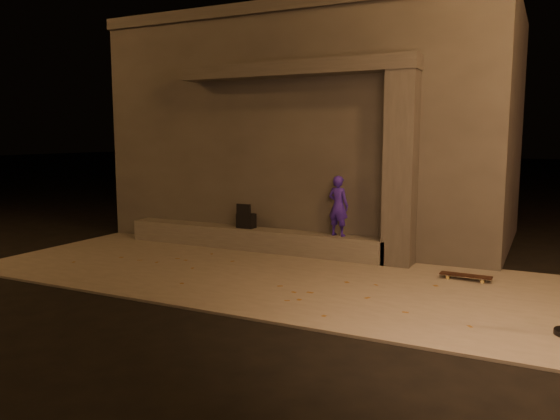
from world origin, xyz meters
The scene contains 9 objects.
ground centered at (0.00, 0.00, 0.00)m, with size 120.00×120.00×0.00m, color black.
sidewalk centered at (0.00, 2.00, 0.02)m, with size 11.00×4.40×0.04m, color #646058.
building centered at (-1.00, 6.49, 2.61)m, with size 9.00×5.10×5.22m.
ledge centered at (-1.50, 3.75, 0.27)m, with size 6.00×0.55×0.45m, color #504E48.
column centered at (1.70, 3.75, 1.84)m, with size 0.55×0.55×3.60m, color #383533.
canopy centered at (-0.50, 3.80, 3.78)m, with size 5.00×0.70×0.28m, color #383533.
skateboarder centered at (0.48, 3.75, 1.09)m, with size 0.44×0.29×1.20m, color #2D189C.
backpack centered at (-1.62, 3.75, 0.67)m, with size 0.38×0.25×0.53m.
skateboard centered at (3.02, 3.10, 0.12)m, with size 0.85×0.24×0.09m.
Camera 1 is at (4.19, -6.33, 2.45)m, focal length 35.00 mm.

